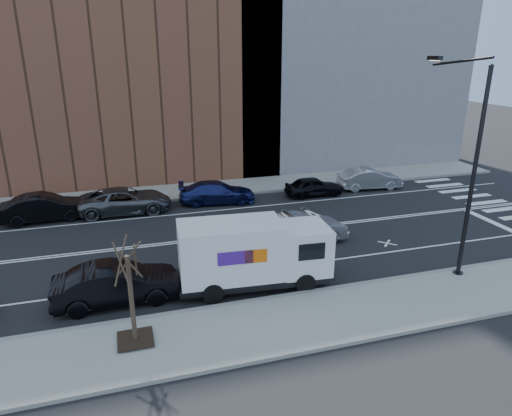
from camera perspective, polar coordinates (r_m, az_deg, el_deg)
ground at (r=25.16m, az=0.36°, el=-3.13°), size 120.00×120.00×0.00m
sidewalk_near at (r=17.82m, az=8.96°, el=-13.21°), size 44.00×3.60×0.15m
sidewalk_far at (r=33.17m, az=-4.13°, el=2.53°), size 44.00×3.60×0.15m
curb_near at (r=19.21m, az=6.63°, el=-10.49°), size 44.00×0.25×0.17m
curb_far at (r=31.49m, az=-3.40°, el=1.65°), size 44.00×0.25×0.17m
crosswalk at (r=33.30m, az=27.69°, el=0.25°), size 3.00×14.00×0.01m
road_markings at (r=25.16m, az=0.36°, el=-3.13°), size 40.00×8.60×0.01m
bldg_brick at (r=37.88m, az=-19.77°, el=20.33°), size 26.00×10.00×22.00m
bldg_concrete at (r=42.42m, az=10.57°, el=23.54°), size 20.00×10.00×26.00m
streetlight at (r=21.15m, az=24.86°, el=5.19°), size 0.44×4.02×9.34m
street_tree at (r=16.03m, az=-15.21°, el=-11.92°), size 1.20×1.20×3.75m
fedex_van at (r=19.10m, az=-0.40°, el=-5.64°), size 6.54×2.67×2.92m
far_parked_b at (r=29.44m, az=-24.87°, el=0.05°), size 4.97×2.02×1.60m
far_parked_c at (r=29.19m, az=-16.05°, el=0.90°), size 5.56×2.58×1.54m
far_parked_d at (r=29.98m, az=-4.89°, el=1.97°), size 5.18×2.66×1.44m
far_parked_e at (r=31.59m, az=7.20°, el=2.69°), size 3.93×1.62×1.33m
far_parked_f at (r=33.96m, az=14.02°, el=3.57°), size 4.68×2.03×1.50m
driving_sedan at (r=23.62m, az=5.68°, el=-2.68°), size 4.99×2.23×1.59m
near_parked_rear_a at (r=19.03m, az=-16.95°, el=-9.07°), size 4.96×1.84×1.62m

